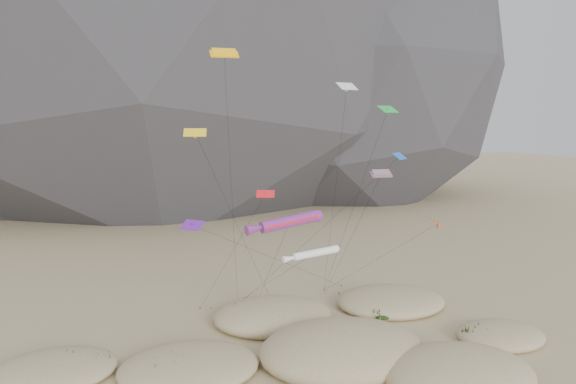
% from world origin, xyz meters
% --- Properties ---
extents(ground, '(500.00, 500.00, 0.00)m').
position_xyz_m(ground, '(0.00, 0.00, 0.00)').
color(ground, '#CCB789').
rests_on(ground, ground).
extents(dunes, '(52.91, 34.62, 4.32)m').
position_xyz_m(dunes, '(-0.07, 4.53, 0.74)').
color(dunes, '#CCB789').
rests_on(dunes, ground).
extents(dune_grass, '(40.27, 29.06, 1.49)m').
position_xyz_m(dune_grass, '(-2.41, 4.23, 0.84)').
color(dune_grass, black).
rests_on(dune_grass, ground).
extents(kite_stakes, '(19.98, 4.72, 0.30)m').
position_xyz_m(kite_stakes, '(2.05, 23.14, 0.15)').
color(kite_stakes, '#3F2D1E').
rests_on(kite_stakes, ground).
extents(rainbow_tube_kite, '(8.37, 16.77, 13.74)m').
position_xyz_m(rainbow_tube_kite, '(-1.74, 8.29, 12.81)').
color(rainbow_tube_kite, red).
rests_on(rainbow_tube_kite, ground).
extents(white_tube_kite, '(6.26, 16.85, 9.99)m').
position_xyz_m(white_tube_kite, '(1.12, 8.72, 9.36)').
color(white_tube_kite, white).
rests_on(white_tube_kite, ground).
extents(orange_parafoil, '(6.20, 13.73, 29.32)m').
position_xyz_m(orange_parafoil, '(-6.63, 12.35, 28.45)').
color(orange_parafoil, '#FFB50D').
rests_on(orange_parafoil, ground).
extents(multi_parafoil, '(2.29, 14.80, 17.46)m').
position_xyz_m(multi_parafoil, '(8.82, 9.06, 16.80)').
color(multi_parafoil, '#FF321A').
rests_on(multi_parafoil, ground).
extents(delta_kites, '(28.68, 17.13, 26.38)m').
position_xyz_m(delta_kites, '(3.49, 11.37, 17.52)').
color(delta_kites, '#FD330D').
rests_on(delta_kites, ground).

